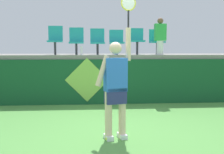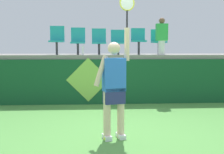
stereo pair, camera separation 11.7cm
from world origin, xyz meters
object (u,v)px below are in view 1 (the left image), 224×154
object	(u,v)px
stadium_chair_4	(137,39)
stadium_chair_5	(157,40)
tennis_player	(116,85)
stadium_chair_0	(55,39)
water_bottle	(81,51)
stadium_chair_2	(97,40)
stadium_chair_1	(76,40)
spectator_0	(160,36)
tennis_ball	(107,139)
stadium_chair_3	(117,41)

from	to	relation	value
stadium_chair_4	stadium_chair_5	size ratio (longest dim) A/B	1.04
tennis_player	stadium_chair_0	size ratio (longest dim) A/B	2.87
water_bottle	tennis_player	bearing A→B (deg)	-78.64
stadium_chair_2	stadium_chair_1	bearing A→B (deg)	179.84
spectator_0	stadium_chair_0	bearing A→B (deg)	172.14
tennis_player	tennis_ball	distance (m)	0.96
stadium_chair_1	tennis_player	bearing A→B (deg)	-77.67
tennis_ball	spectator_0	distance (m)	4.49
water_bottle	stadium_chair_4	xyz separation A→B (m)	(1.72, 0.48, 0.35)
stadium_chair_0	stadium_chair_2	xyz separation A→B (m)	(1.30, -0.00, -0.05)
stadium_chair_0	stadium_chair_2	distance (m)	1.30
tennis_ball	water_bottle	bearing A→B (deg)	98.54
stadium_chair_0	stadium_chair_3	world-z (taller)	stadium_chair_0
stadium_chair_2	stadium_chair_4	size ratio (longest dim) A/B	0.98
water_bottle	stadium_chair_5	xyz separation A→B (m)	(2.35, 0.48, 0.32)
tennis_player	stadium_chair_4	size ratio (longest dim) A/B	3.06
tennis_ball	stadium_chair_0	size ratio (longest dim) A/B	0.07
water_bottle	stadium_chair_0	bearing A→B (deg)	149.22
tennis_player	spectator_0	world-z (taller)	tennis_player
stadium_chair_1	stadium_chair_4	world-z (taller)	stadium_chair_1
water_bottle	tennis_ball	bearing A→B (deg)	-81.46
tennis_ball	stadium_chair_0	distance (m)	4.66
stadium_chair_4	spectator_0	size ratio (longest dim) A/B	0.75
stadium_chair_3	tennis_ball	bearing A→B (deg)	-97.72
stadium_chair_0	spectator_0	xyz separation A→B (m)	(3.17, -0.44, 0.08)
tennis_ball	spectator_0	size ratio (longest dim) A/B	0.06
stadium_chair_3	stadium_chair_5	xyz separation A→B (m)	(1.27, -0.00, 0.02)
stadium_chair_1	stadium_chair_4	xyz separation A→B (m)	(1.89, -0.01, 0.02)
stadium_chair_0	stadium_chair_3	size ratio (longest dim) A/B	1.14
tennis_ball	water_bottle	size ratio (longest dim) A/B	0.25
tennis_player	stadium_chair_4	distance (m)	4.17
stadium_chair_0	stadium_chair_4	distance (m)	2.53
stadium_chair_3	tennis_player	bearing A→B (deg)	-95.63
water_bottle	stadium_chair_0	xyz separation A→B (m)	(-0.81, 0.48, 0.36)
tennis_player	stadium_chair_2	bearing A→B (deg)	93.05
tennis_ball	water_bottle	distance (m)	3.91
stadium_chair_2	water_bottle	bearing A→B (deg)	-135.09
tennis_ball	stadium_chair_1	world-z (taller)	stadium_chair_1
stadium_chair_1	stadium_chair_5	bearing A→B (deg)	-0.18
stadium_chair_3	stadium_chair_4	bearing A→B (deg)	-0.12
tennis_ball	tennis_player	bearing A→B (deg)	32.46
spectator_0	stadium_chair_3	bearing A→B (deg)	161.31
stadium_chair_1	stadium_chair_2	size ratio (longest dim) A/B	1.03
tennis_ball	stadium_chair_1	bearing A→B (deg)	99.84
tennis_player	stadium_chair_5	world-z (taller)	tennis_player
stadium_chair_3	stadium_chair_5	world-z (taller)	stadium_chair_5
water_bottle	stadium_chair_3	distance (m)	1.22
spectator_0	water_bottle	bearing A→B (deg)	-178.87
water_bottle	stadium_chair_0	size ratio (longest dim) A/B	0.30
water_bottle	stadium_chair_3	world-z (taller)	stadium_chair_3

